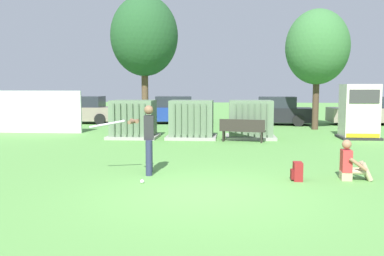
{
  "coord_description": "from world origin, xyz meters",
  "views": [
    {
      "loc": [
        0.4,
        -8.45,
        2.22
      ],
      "look_at": [
        -0.63,
        3.5,
        1.0
      ],
      "focal_mm": 38.66,
      "sensor_mm": 36.0,
      "label": 1
    }
  ],
  "objects_px": {
    "seated_spectator": "(350,164)",
    "parked_car_right_of_center": "(275,112)",
    "transformer_west": "(133,120)",
    "transformer_mid_west": "(192,120)",
    "park_bench": "(242,129)",
    "transformer_mid_east": "(250,120)",
    "parked_car_left_of_center": "(172,111)",
    "backpack": "(297,172)",
    "batter": "(147,136)",
    "parked_car_leftmost": "(83,111)",
    "generator_enclosure": "(359,112)",
    "sports_ball": "(142,181)",
    "parked_car_rightmost": "(367,112)"
  },
  "relations": [
    {
      "from": "seated_spectator",
      "to": "parked_car_right_of_center",
      "type": "xyz_separation_m",
      "value": [
        -0.17,
        14.23,
        0.38
      ]
    },
    {
      "from": "transformer_west",
      "to": "transformer_mid_west",
      "type": "distance_m",
      "value": 2.5
    },
    {
      "from": "park_bench",
      "to": "seated_spectator",
      "type": "height_order",
      "value": "seated_spectator"
    },
    {
      "from": "transformer_mid_east",
      "to": "parked_car_left_of_center",
      "type": "xyz_separation_m",
      "value": [
        -4.28,
        6.82,
        -0.04
      ]
    },
    {
      "from": "seated_spectator",
      "to": "parked_car_left_of_center",
      "type": "bearing_deg",
      "value": 113.19
    },
    {
      "from": "backpack",
      "to": "batter",
      "type": "bearing_deg",
      "value": 172.62
    },
    {
      "from": "batter",
      "to": "parked_car_left_of_center",
      "type": "height_order",
      "value": "batter"
    },
    {
      "from": "backpack",
      "to": "parked_car_left_of_center",
      "type": "bearing_deg",
      "value": 108.61
    },
    {
      "from": "transformer_mid_west",
      "to": "parked_car_leftmost",
      "type": "distance_m",
      "value": 9.73
    },
    {
      "from": "transformer_west",
      "to": "batter",
      "type": "xyz_separation_m",
      "value": [
        1.99,
        -7.13,
        0.19
      ]
    },
    {
      "from": "parked_car_leftmost",
      "to": "parked_car_right_of_center",
      "type": "height_order",
      "value": "same"
    },
    {
      "from": "parked_car_left_of_center",
      "to": "generator_enclosure",
      "type": "bearing_deg",
      "value": -36.31
    },
    {
      "from": "backpack",
      "to": "parked_car_right_of_center",
      "type": "height_order",
      "value": "parked_car_right_of_center"
    },
    {
      "from": "parked_car_right_of_center",
      "to": "transformer_mid_east",
      "type": "bearing_deg",
      "value": -105.14
    },
    {
      "from": "transformer_mid_west",
      "to": "parked_car_left_of_center",
      "type": "distance_m",
      "value": 7.26
    },
    {
      "from": "transformer_west",
      "to": "park_bench",
      "type": "distance_m",
      "value": 4.71
    },
    {
      "from": "generator_enclosure",
      "to": "seated_spectator",
      "type": "relative_size",
      "value": 2.39
    },
    {
      "from": "parked_car_leftmost",
      "to": "batter",
      "type": "bearing_deg",
      "value": -64.59
    },
    {
      "from": "batter",
      "to": "backpack",
      "type": "bearing_deg",
      "value": -7.38
    },
    {
      "from": "transformer_mid_east",
      "to": "seated_spectator",
      "type": "height_order",
      "value": "transformer_mid_east"
    },
    {
      "from": "transformer_west",
      "to": "sports_ball",
      "type": "height_order",
      "value": "transformer_west"
    },
    {
      "from": "transformer_west",
      "to": "parked_car_rightmost",
      "type": "height_order",
      "value": "same"
    },
    {
      "from": "parked_car_left_of_center",
      "to": "parked_car_rightmost",
      "type": "height_order",
      "value": "same"
    },
    {
      "from": "generator_enclosure",
      "to": "parked_car_right_of_center",
      "type": "height_order",
      "value": "generator_enclosure"
    },
    {
      "from": "batter",
      "to": "parked_car_right_of_center",
      "type": "relative_size",
      "value": 0.4
    },
    {
      "from": "seated_spectator",
      "to": "parked_car_rightmost",
      "type": "relative_size",
      "value": 0.22
    },
    {
      "from": "transformer_mid_west",
      "to": "parked_car_left_of_center",
      "type": "relative_size",
      "value": 0.48
    },
    {
      "from": "generator_enclosure",
      "to": "sports_ball",
      "type": "bearing_deg",
      "value": -130.37
    },
    {
      "from": "sports_ball",
      "to": "parked_car_leftmost",
      "type": "xyz_separation_m",
      "value": [
        -6.67,
        14.92,
        0.71
      ]
    },
    {
      "from": "transformer_mid_east",
      "to": "seated_spectator",
      "type": "distance_m",
      "value": 7.96
    },
    {
      "from": "parked_car_leftmost",
      "to": "sports_ball",
      "type": "bearing_deg",
      "value": -65.89
    },
    {
      "from": "transformer_west",
      "to": "parked_car_leftmost",
      "type": "height_order",
      "value": "same"
    },
    {
      "from": "batter",
      "to": "parked_car_right_of_center",
      "type": "bearing_deg",
      "value": 71.12
    },
    {
      "from": "transformer_west",
      "to": "sports_ball",
      "type": "bearing_deg",
      "value": -75.77
    },
    {
      "from": "batter",
      "to": "seated_spectator",
      "type": "relative_size",
      "value": 1.81
    },
    {
      "from": "transformer_mid_east",
      "to": "parked_car_right_of_center",
      "type": "distance_m",
      "value": 6.76
    },
    {
      "from": "transformer_mid_west",
      "to": "transformer_mid_east",
      "type": "bearing_deg",
      "value": 5.09
    },
    {
      "from": "transformer_west",
      "to": "parked_car_leftmost",
      "type": "relative_size",
      "value": 0.5
    },
    {
      "from": "batter",
      "to": "parked_car_left_of_center",
      "type": "relative_size",
      "value": 0.4
    },
    {
      "from": "transformer_mid_east",
      "to": "generator_enclosure",
      "type": "relative_size",
      "value": 0.91
    },
    {
      "from": "transformer_mid_west",
      "to": "seated_spectator",
      "type": "xyz_separation_m",
      "value": [
        4.43,
        -7.49,
        -0.41
      ]
    },
    {
      "from": "transformer_mid_west",
      "to": "park_bench",
      "type": "relative_size",
      "value": 1.14
    },
    {
      "from": "transformer_mid_east",
      "to": "backpack",
      "type": "height_order",
      "value": "transformer_mid_east"
    },
    {
      "from": "transformer_mid_east",
      "to": "park_bench",
      "type": "height_order",
      "value": "transformer_mid_east"
    },
    {
      "from": "transformer_mid_west",
      "to": "sports_ball",
      "type": "bearing_deg",
      "value": -92.94
    },
    {
      "from": "park_bench",
      "to": "parked_car_left_of_center",
      "type": "height_order",
      "value": "parked_car_left_of_center"
    },
    {
      "from": "generator_enclosure",
      "to": "parked_car_left_of_center",
      "type": "bearing_deg",
      "value": 143.69
    },
    {
      "from": "generator_enclosure",
      "to": "parked_car_left_of_center",
      "type": "distance_m",
      "value": 10.99
    },
    {
      "from": "sports_ball",
      "to": "backpack",
      "type": "relative_size",
      "value": 0.2
    },
    {
      "from": "batter",
      "to": "parked_car_left_of_center",
      "type": "xyz_separation_m",
      "value": [
        -1.28,
        14.24,
        -0.22
      ]
    }
  ]
}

